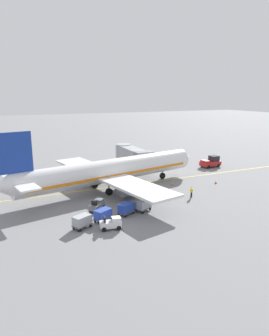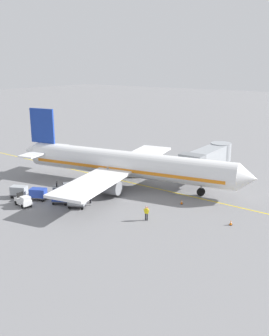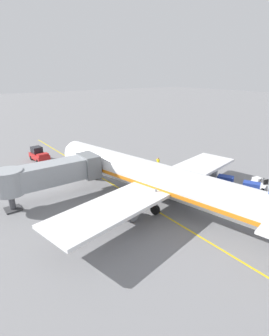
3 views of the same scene
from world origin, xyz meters
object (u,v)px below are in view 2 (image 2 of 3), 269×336
(baggage_tug_lead, at_px, (63,188))
(ground_crew_wing_walker, at_px, (90,196))
(parked_airliner, at_px, (125,164))
(baggage_cart_tail_end, at_px, (19,191))
(baggage_cart_second_in_train, at_px, (61,197))
(baggage_cart_third_in_train, at_px, (38,193))
(safety_cone_nose_right, at_px, (231,223))
(jet_bridge, at_px, (208,157))
(baggage_cart_front, at_px, (77,201))
(ground_crew_loader, at_px, (146,213))
(safety_cone_nose_left, at_px, (182,202))
(baggage_tug_trailing, at_px, (23,201))

(baggage_tug_lead, bearing_deg, ground_crew_wing_walker, 83.58)
(parked_airliner, relative_size, baggage_cart_tail_end, 12.78)
(baggage_cart_second_in_train, bearing_deg, baggage_cart_third_in_train, -77.14)
(safety_cone_nose_right, bearing_deg, baggage_cart_second_in_train, -71.58)
(jet_bridge, height_order, ground_crew_wing_walker, jet_bridge)
(baggage_cart_front, xyz_separation_m, ground_crew_loader, (-1.98, 9.21, 0.00))
(baggage_cart_tail_end, bearing_deg, safety_cone_nose_left, 119.64)
(parked_airliner, xyz_separation_m, baggage_cart_third_in_train, (11.93, -5.40, -2.24))
(parked_airliner, height_order, baggage_cart_third_in_train, parked_airliner)
(jet_bridge, distance_m, baggage_tug_trailing, 28.12)
(baggage_tug_trailing, distance_m, ground_crew_loader, 16.14)
(safety_cone_nose_left, bearing_deg, baggage_tug_lead, -68.87)
(parked_airliner, bearing_deg, baggage_cart_third_in_train, -24.35)
(safety_cone_nose_left, bearing_deg, baggage_cart_second_in_train, -54.04)
(baggage_cart_tail_end, bearing_deg, safety_cone_nose_right, 107.52)
(baggage_tug_trailing, relative_size, baggage_cart_third_in_train, 0.92)
(parked_airliner, distance_m, baggage_tug_lead, 9.73)
(baggage_cart_third_in_train, relative_size, ground_crew_wing_walker, 1.72)
(baggage_tug_lead, xyz_separation_m, ground_crew_loader, (0.88, 14.82, 0.24))
(baggage_tug_lead, height_order, safety_cone_nose_right, baggage_tug_lead)
(jet_bridge, distance_m, safety_cone_nose_right, 17.67)
(parked_airliner, bearing_deg, baggage_tug_trailing, -19.99)
(baggage_cart_third_in_train, relative_size, safety_cone_nose_left, 4.92)
(safety_cone_nose_right, bearing_deg, jet_bridge, -145.60)
(baggage_cart_tail_end, distance_m, safety_cone_nose_left, 21.84)
(parked_airliner, height_order, baggage_tug_lead, parked_airliner)
(baggage_cart_second_in_train, bearing_deg, baggage_tug_lead, -136.04)
(ground_crew_wing_walker, bearing_deg, jet_bridge, 157.97)
(ground_crew_wing_walker, bearing_deg, safety_cone_nose_left, 124.44)
(ground_crew_wing_walker, bearing_deg, baggage_tug_trailing, -47.01)
(baggage_cart_tail_end, xyz_separation_m, safety_cone_nose_left, (-10.80, 18.97, -0.66))
(baggage_tug_trailing, height_order, safety_cone_nose_left, baggage_tug_trailing)
(baggage_cart_front, bearing_deg, baggage_cart_third_in_train, -80.27)
(ground_crew_wing_walker, bearing_deg, parked_airliner, -173.91)
(safety_cone_nose_left, bearing_deg, ground_crew_wing_walker, -55.56)
(baggage_tug_trailing, bearing_deg, ground_crew_wing_walker, 132.99)
(safety_cone_nose_left, xyz_separation_m, safety_cone_nose_right, (2.40, 7.62, 0.00))
(baggage_cart_front, distance_m, ground_crew_loader, 9.42)
(baggage_cart_third_in_train, distance_m, baggage_cart_tail_end, 3.03)
(baggage_cart_second_in_train, xyz_separation_m, safety_cone_nose_right, (-6.73, 20.21, -0.66))
(baggage_tug_lead, relative_size, ground_crew_wing_walker, 1.56)
(parked_airliner, height_order, ground_crew_wing_walker, parked_airliner)
(baggage_tug_lead, bearing_deg, safety_cone_nose_right, 98.87)
(baggage_cart_tail_end, bearing_deg, baggage_tug_trailing, 61.61)
(baggage_cart_tail_end, bearing_deg, ground_crew_loader, 102.06)
(baggage_tug_lead, distance_m, ground_crew_loader, 14.85)
(parked_airliner, relative_size, safety_cone_nose_left, 62.89)
(parked_airliner, height_order, ground_crew_loader, parked_airliner)
(baggage_tug_lead, bearing_deg, parked_airliner, 148.51)
(baggage_cart_second_in_train, xyz_separation_m, ground_crew_wing_walker, (-2.45, 2.85, 0.00))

